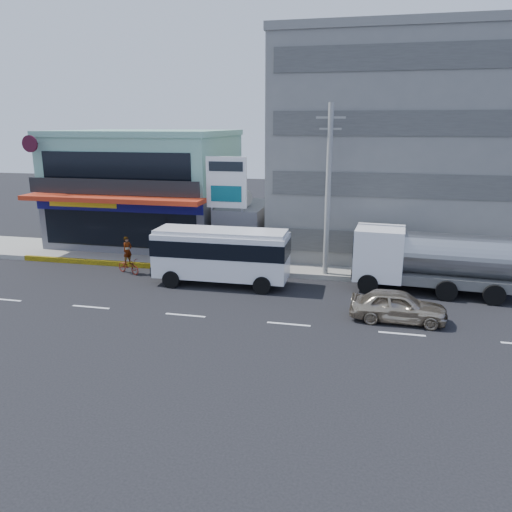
{
  "coord_description": "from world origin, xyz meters",
  "views": [
    {
      "loc": [
        8.18,
        -21.04,
        8.89
      ],
      "look_at": [
        2.69,
        3.45,
        2.2
      ],
      "focal_mm": 35.0,
      "sensor_mm": 36.0,
      "label": 1
    }
  ],
  "objects_px": {
    "motorcycle_rider": "(128,261)",
    "minibus": "(221,252)",
    "billboard": "(227,188)",
    "sedan": "(398,306)",
    "utility_pole_near": "(328,192)",
    "tanker_truck": "(429,259)",
    "concrete_building": "(397,152)",
    "satellite_dish": "(241,206)",
    "shop_building": "(148,190)"
  },
  "relations": [
    {
      "from": "billboard",
      "to": "tanker_truck",
      "type": "relative_size",
      "value": 0.79
    },
    {
      "from": "concrete_building",
      "to": "tanker_truck",
      "type": "bearing_deg",
      "value": -79.53
    },
    {
      "from": "concrete_building",
      "to": "utility_pole_near",
      "type": "xyz_separation_m",
      "value": [
        -4.0,
        -7.6,
        -1.85
      ]
    },
    {
      "from": "billboard",
      "to": "motorcycle_rider",
      "type": "bearing_deg",
      "value": -147.32
    },
    {
      "from": "minibus",
      "to": "tanker_truck",
      "type": "bearing_deg",
      "value": 6.02
    },
    {
      "from": "tanker_truck",
      "to": "motorcycle_rider",
      "type": "height_order",
      "value": "tanker_truck"
    },
    {
      "from": "concrete_building",
      "to": "motorcycle_rider",
      "type": "relative_size",
      "value": 6.97
    },
    {
      "from": "minibus",
      "to": "motorcycle_rider",
      "type": "distance_m",
      "value": 6.31
    },
    {
      "from": "utility_pole_near",
      "to": "shop_building",
      "type": "bearing_deg",
      "value": 154.94
    },
    {
      "from": "shop_building",
      "to": "billboard",
      "type": "xyz_separation_m",
      "value": [
        7.5,
        -4.75,
        0.93
      ]
    },
    {
      "from": "sedan",
      "to": "concrete_building",
      "type": "bearing_deg",
      "value": 1.14
    },
    {
      "from": "satellite_dish",
      "to": "sedan",
      "type": "bearing_deg",
      "value": -43.93
    },
    {
      "from": "tanker_truck",
      "to": "motorcycle_rider",
      "type": "bearing_deg",
      "value": -178.72
    },
    {
      "from": "minibus",
      "to": "sedan",
      "type": "bearing_deg",
      "value": -20.12
    },
    {
      "from": "tanker_truck",
      "to": "billboard",
      "type": "bearing_deg",
      "value": 166.02
    },
    {
      "from": "sedan",
      "to": "billboard",
      "type": "bearing_deg",
      "value": 55.11
    },
    {
      "from": "concrete_building",
      "to": "motorcycle_rider",
      "type": "distance_m",
      "value": 19.34
    },
    {
      "from": "motorcycle_rider",
      "to": "tanker_truck",
      "type": "bearing_deg",
      "value": 1.28
    },
    {
      "from": "utility_pole_near",
      "to": "tanker_truck",
      "type": "distance_m",
      "value": 6.65
    },
    {
      "from": "billboard",
      "to": "motorcycle_rider",
      "type": "relative_size",
      "value": 3.01
    },
    {
      "from": "minibus",
      "to": "sedan",
      "type": "xyz_separation_m",
      "value": [
        9.52,
        -3.49,
        -1.15
      ]
    },
    {
      "from": "concrete_building",
      "to": "motorcycle_rider",
      "type": "bearing_deg",
      "value": -149.79
    },
    {
      "from": "concrete_building",
      "to": "utility_pole_near",
      "type": "distance_m",
      "value": 8.79
    },
    {
      "from": "shop_building",
      "to": "utility_pole_near",
      "type": "bearing_deg",
      "value": -25.06
    },
    {
      "from": "motorcycle_rider",
      "to": "sedan",
      "type": "bearing_deg",
      "value": -15.3
    },
    {
      "from": "shop_building",
      "to": "satellite_dish",
      "type": "height_order",
      "value": "shop_building"
    },
    {
      "from": "minibus",
      "to": "motorcycle_rider",
      "type": "bearing_deg",
      "value": 172.6
    },
    {
      "from": "satellite_dish",
      "to": "motorcycle_rider",
      "type": "height_order",
      "value": "satellite_dish"
    },
    {
      "from": "concrete_building",
      "to": "utility_pole_near",
      "type": "relative_size",
      "value": 1.6
    },
    {
      "from": "shop_building",
      "to": "billboard",
      "type": "relative_size",
      "value": 1.8
    },
    {
      "from": "satellite_dish",
      "to": "motorcycle_rider",
      "type": "xyz_separation_m",
      "value": [
        -5.82,
        -5.21,
        -2.82
      ]
    },
    {
      "from": "sedan",
      "to": "motorcycle_rider",
      "type": "bearing_deg",
      "value": 76.44
    },
    {
      "from": "billboard",
      "to": "motorcycle_rider",
      "type": "xyz_separation_m",
      "value": [
        -5.32,
        -3.41,
        -4.17
      ]
    },
    {
      "from": "shop_building",
      "to": "minibus",
      "type": "distance_m",
      "value": 12.42
    },
    {
      "from": "motorcycle_rider",
      "to": "billboard",
      "type": "bearing_deg",
      "value": 32.68
    },
    {
      "from": "billboard",
      "to": "sedan",
      "type": "height_order",
      "value": "billboard"
    },
    {
      "from": "concrete_building",
      "to": "utility_pole_near",
      "type": "bearing_deg",
      "value": -117.76
    },
    {
      "from": "utility_pole_near",
      "to": "sedan",
      "type": "xyz_separation_m",
      "value": [
        3.86,
        -5.9,
        -4.41
      ]
    },
    {
      "from": "concrete_building",
      "to": "minibus",
      "type": "height_order",
      "value": "concrete_building"
    },
    {
      "from": "utility_pole_near",
      "to": "sedan",
      "type": "distance_m",
      "value": 8.31
    },
    {
      "from": "satellite_dish",
      "to": "tanker_truck",
      "type": "height_order",
      "value": "satellite_dish"
    },
    {
      "from": "utility_pole_near",
      "to": "sedan",
      "type": "height_order",
      "value": "utility_pole_near"
    },
    {
      "from": "billboard",
      "to": "sedan",
      "type": "bearing_deg",
      "value": -36.62
    },
    {
      "from": "satellite_dish",
      "to": "sedan",
      "type": "xyz_separation_m",
      "value": [
        9.86,
        -9.5,
        -2.83
      ]
    },
    {
      "from": "tanker_truck",
      "to": "motorcycle_rider",
      "type": "distance_m",
      "value": 17.49
    },
    {
      "from": "motorcycle_rider",
      "to": "minibus",
      "type": "bearing_deg",
      "value": -7.4
    },
    {
      "from": "concrete_building",
      "to": "tanker_truck",
      "type": "xyz_separation_m",
      "value": [
        1.63,
        -8.82,
        -5.18
      ]
    },
    {
      "from": "minibus",
      "to": "utility_pole_near",
      "type": "bearing_deg",
      "value": 23.08
    },
    {
      "from": "billboard",
      "to": "concrete_building",
      "type": "bearing_deg",
      "value": 28.92
    },
    {
      "from": "sedan",
      "to": "shop_building",
      "type": "bearing_deg",
      "value": 56.87
    }
  ]
}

